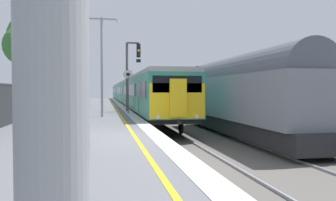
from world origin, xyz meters
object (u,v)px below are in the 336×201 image
object	(u,v)px
commuter_train_at_platform	(129,92)
background_tree_right	(23,48)
freight_train_adjacent_track	(203,92)
signal_gantry	(131,68)
platform_lamp_mid	(102,58)
speed_limit_sign	(128,86)
background_tree_left	(36,41)
background_tree_centre	(66,59)

from	to	relation	value
commuter_train_at_platform	background_tree_right	distance (m)	22.00
freight_train_adjacent_track	signal_gantry	world-z (taller)	signal_gantry
freight_train_adjacent_track	platform_lamp_mid	bearing A→B (deg)	-147.54
platform_lamp_mid	commuter_train_at_platform	bearing A→B (deg)	82.36
speed_limit_sign	background_tree_right	bearing A→B (deg)	151.11
signal_gantry	speed_limit_sign	bearing A→B (deg)	-98.52
background_tree_left	background_tree_centre	bearing A→B (deg)	88.02
commuter_train_at_platform	background_tree_left	bearing A→B (deg)	-121.02
platform_lamp_mid	background_tree_centre	world-z (taller)	background_tree_centre
freight_train_adjacent_track	platform_lamp_mid	size ratio (longest dim) A/B	4.98
signal_gantry	background_tree_centre	world-z (taller)	background_tree_centre
speed_limit_sign	background_tree_centre	distance (m)	27.60
commuter_train_at_platform	freight_train_adjacent_track	distance (m)	21.90
background_tree_right	freight_train_adjacent_track	bearing A→B (deg)	-8.01
freight_train_adjacent_track	background_tree_right	size ratio (longest dim) A/B	4.52
signal_gantry	platform_lamp_mid	world-z (taller)	platform_lamp_mid
commuter_train_at_platform	background_tree_right	xyz separation A→B (m)	(-9.23, -19.67, 3.42)
signal_gantry	background_tree_centre	size ratio (longest dim) A/B	0.63
freight_train_adjacent_track	commuter_train_at_platform	bearing A→B (deg)	100.53
platform_lamp_mid	signal_gantry	bearing A→B (deg)	67.85
freight_train_adjacent_track	background_tree_left	world-z (taller)	background_tree_left
speed_limit_sign	background_tree_centre	bearing A→B (deg)	104.27
background_tree_right	commuter_train_at_platform	bearing A→B (deg)	64.87
freight_train_adjacent_track	background_tree_centre	bearing A→B (deg)	117.42
freight_train_adjacent_track	background_tree_right	bearing A→B (deg)	171.99
speed_limit_sign	background_tree_left	distance (m)	11.90
background_tree_left	background_tree_right	size ratio (longest dim) A/B	1.33
commuter_train_at_platform	signal_gantry	bearing A→B (deg)	-93.97
commuter_train_at_platform	speed_limit_sign	size ratio (longest dim) A/B	21.26
platform_lamp_mid	background_tree_left	world-z (taller)	background_tree_left
signal_gantry	platform_lamp_mid	distance (m)	5.45
commuter_train_at_platform	platform_lamp_mid	bearing A→B (deg)	-97.64
background_tree_centre	speed_limit_sign	bearing A→B (deg)	-75.73
freight_train_adjacent_track	signal_gantry	size ratio (longest dim) A/B	5.61
background_tree_right	background_tree_centre	bearing A→B (deg)	88.32
speed_limit_sign	background_tree_right	size ratio (longest dim) A/B	0.46
signal_gantry	speed_limit_sign	world-z (taller)	signal_gantry
commuter_train_at_platform	signal_gantry	size ratio (longest dim) A/B	12.08
speed_limit_sign	platform_lamp_mid	bearing A→B (deg)	-123.14
background_tree_left	background_tree_centre	world-z (taller)	background_tree_left
speed_limit_sign	background_tree_right	distance (m)	8.90
signal_gantry	background_tree_left	size ratio (longest dim) A/B	0.61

